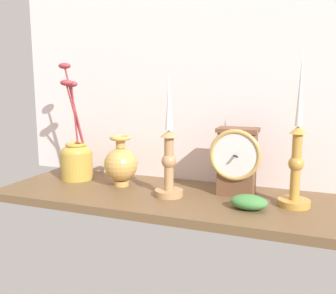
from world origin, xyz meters
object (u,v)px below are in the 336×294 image
at_px(brass_vase_bulbous, 121,163).
at_px(mantel_clock, 237,160).
at_px(brass_vase_jar, 76,156).
at_px(candlestick_tall_left, 296,162).
at_px(candlestick_tall_center, 169,158).

bearing_deg(brass_vase_bulbous, mantel_clock, 4.69).
distance_m(mantel_clock, brass_vase_jar, 0.54).
bearing_deg(brass_vase_jar, mantel_clock, 0.71).
height_order(candlestick_tall_left, candlestick_tall_center, candlestick_tall_left).
xyz_separation_m(mantel_clock, brass_vase_bulbous, (-0.36, -0.03, -0.03)).
distance_m(mantel_clock, brass_vase_bulbous, 0.36).
relative_size(mantel_clock, brass_vase_bulbous, 1.23).
bearing_deg(brass_vase_jar, brass_vase_bulbous, -7.11).
bearing_deg(brass_vase_jar, candlestick_tall_center, -11.16).
bearing_deg(brass_vase_jar, candlestick_tall_left, -3.06).
bearing_deg(candlestick_tall_center, candlestick_tall_left, 5.64).
relative_size(mantel_clock, candlestick_tall_center, 0.57).
bearing_deg(brass_vase_bulbous, candlestick_tall_center, -15.14).
distance_m(brass_vase_bulbous, brass_vase_jar, 0.18).
relative_size(candlestick_tall_left, brass_vase_bulbous, 2.55).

